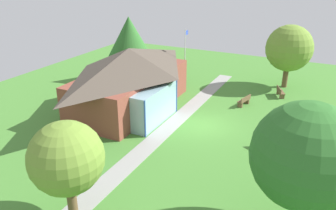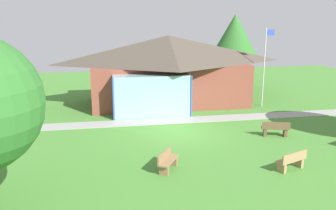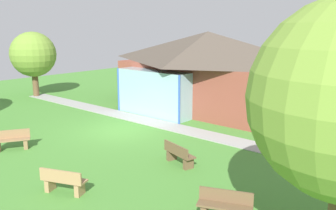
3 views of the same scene
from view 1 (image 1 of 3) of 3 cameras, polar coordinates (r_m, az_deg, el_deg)
ground_plane at (r=25.30m, az=6.19°, el=-3.38°), size 44.00×44.00×0.00m
pavilion at (r=27.48m, az=-6.21°, el=4.53°), size 11.94×6.90×4.93m
footpath at (r=26.06m, az=1.60°, el=-2.40°), size 24.45×1.46×0.03m
flagpole at (r=32.06m, az=2.88°, el=8.17°), size 0.64×0.08×5.53m
bench_front_right at (r=27.43m, az=20.62°, el=-1.73°), size 1.55×0.98×0.84m
bench_lawn_far_right at (r=32.03m, az=18.24°, el=2.05°), size 1.55×0.99×0.84m
bench_front_center at (r=22.72m, az=16.62°, el=-6.33°), size 1.14×1.52×0.84m
bench_mid_right at (r=29.17m, az=12.63°, el=0.67°), size 1.56×0.81×0.84m
tree_west_hedge at (r=15.68m, az=-16.61°, el=-8.58°), size 3.36×3.36×4.87m
tree_far_east at (r=33.84m, az=19.60°, el=8.91°), size 4.31×4.31×5.93m
tree_lawn_corner at (r=14.95m, az=22.12°, el=-7.97°), size 4.56×4.56×6.14m
tree_behind_pavilion_right at (r=34.44m, az=-6.51°, el=11.31°), size 4.28×4.28×6.32m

